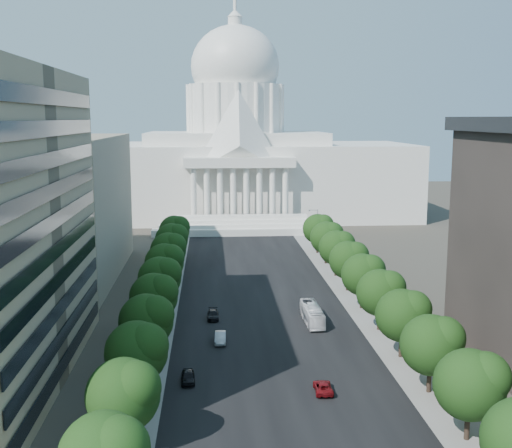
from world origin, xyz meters
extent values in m
cube|color=black|center=(0.00, 90.00, 0.00)|extent=(30.00, 260.00, 0.01)
cube|color=gray|center=(-19.00, 90.00, 0.00)|extent=(8.00, 260.00, 0.02)
cube|color=gray|center=(19.00, 90.00, 0.00)|extent=(8.00, 260.00, 0.02)
cube|color=white|center=(0.00, 185.00, 12.50)|extent=(120.00, 50.00, 25.00)
cube|color=white|center=(0.00, 185.00, 27.00)|extent=(60.00, 40.00, 4.00)
cube|color=white|center=(0.00, 158.00, 20.50)|extent=(34.00, 8.00, 3.00)
cylinder|color=white|center=(0.00, 185.00, 37.00)|extent=(32.00, 32.00, 16.00)
ellipsoid|color=white|center=(0.00, 185.00, 51.00)|extent=(30.00, 30.00, 27.60)
cylinder|color=white|center=(0.00, 185.00, 64.00)|extent=(4.80, 4.80, 7.00)
cone|color=white|center=(0.00, 185.00, 68.50)|extent=(5.20, 5.20, 2.50)
cylinder|color=white|center=(0.00, 185.00, 71.00)|extent=(1.20, 1.20, 4.00)
cube|color=gray|center=(-48.00, 100.00, 15.00)|extent=(38.00, 52.00, 30.00)
sphere|color=black|center=(-16.67, 11.24, 7.31)|extent=(5.32, 5.32, 5.32)
cylinder|color=#33261C|center=(-18.00, 24.00, 1.47)|extent=(0.56, 0.56, 2.94)
sphere|color=black|center=(-18.00, 24.00, 6.17)|extent=(7.60, 7.60, 7.60)
sphere|color=black|center=(-16.67, 23.24, 7.31)|extent=(5.32, 5.32, 5.32)
cylinder|color=#33261C|center=(-18.00, 36.00, 1.47)|extent=(0.56, 0.56, 2.94)
sphere|color=black|center=(-18.00, 36.00, 6.17)|extent=(7.60, 7.60, 7.60)
sphere|color=black|center=(-16.67, 35.24, 7.31)|extent=(5.32, 5.32, 5.32)
cylinder|color=#33261C|center=(-18.00, 48.00, 1.47)|extent=(0.56, 0.56, 2.94)
sphere|color=black|center=(-18.00, 48.00, 6.17)|extent=(7.60, 7.60, 7.60)
sphere|color=black|center=(-16.67, 47.24, 7.31)|extent=(5.32, 5.32, 5.32)
cylinder|color=#33261C|center=(-18.00, 60.00, 1.47)|extent=(0.56, 0.56, 2.94)
sphere|color=black|center=(-18.00, 60.00, 6.17)|extent=(7.60, 7.60, 7.60)
sphere|color=black|center=(-16.67, 59.24, 7.31)|extent=(5.32, 5.32, 5.32)
cylinder|color=#33261C|center=(-18.00, 72.00, 1.47)|extent=(0.56, 0.56, 2.94)
sphere|color=black|center=(-18.00, 72.00, 6.17)|extent=(7.60, 7.60, 7.60)
sphere|color=black|center=(-16.67, 71.24, 7.31)|extent=(5.32, 5.32, 5.32)
cylinder|color=#33261C|center=(-18.00, 84.00, 1.47)|extent=(0.56, 0.56, 2.94)
sphere|color=black|center=(-18.00, 84.00, 6.17)|extent=(7.60, 7.60, 7.60)
sphere|color=black|center=(-16.67, 83.24, 7.31)|extent=(5.32, 5.32, 5.32)
cylinder|color=#33261C|center=(-18.00, 96.00, 1.47)|extent=(0.56, 0.56, 2.94)
sphere|color=black|center=(-18.00, 96.00, 6.17)|extent=(7.60, 7.60, 7.60)
sphere|color=black|center=(-16.67, 95.24, 7.31)|extent=(5.32, 5.32, 5.32)
cylinder|color=#33261C|center=(-18.00, 108.00, 1.47)|extent=(0.56, 0.56, 2.94)
sphere|color=black|center=(-18.00, 108.00, 6.17)|extent=(7.60, 7.60, 7.60)
sphere|color=black|center=(-16.67, 107.24, 7.31)|extent=(5.32, 5.32, 5.32)
cylinder|color=#33261C|center=(-18.00, 120.00, 1.47)|extent=(0.56, 0.56, 2.94)
sphere|color=black|center=(-18.00, 120.00, 6.17)|extent=(7.60, 7.60, 7.60)
sphere|color=black|center=(-16.67, 119.24, 7.31)|extent=(5.32, 5.32, 5.32)
cylinder|color=#33261C|center=(18.00, 24.00, 1.47)|extent=(0.56, 0.56, 2.94)
sphere|color=black|center=(18.00, 24.00, 6.17)|extent=(7.60, 7.60, 7.60)
sphere|color=black|center=(19.33, 23.24, 7.31)|extent=(5.32, 5.32, 5.32)
cylinder|color=#33261C|center=(18.00, 36.00, 1.47)|extent=(0.56, 0.56, 2.94)
sphere|color=black|center=(18.00, 36.00, 6.17)|extent=(7.60, 7.60, 7.60)
sphere|color=black|center=(19.33, 35.24, 7.31)|extent=(5.32, 5.32, 5.32)
cylinder|color=#33261C|center=(18.00, 48.00, 1.47)|extent=(0.56, 0.56, 2.94)
sphere|color=black|center=(18.00, 48.00, 6.17)|extent=(7.60, 7.60, 7.60)
sphere|color=black|center=(19.33, 47.24, 7.31)|extent=(5.32, 5.32, 5.32)
cylinder|color=#33261C|center=(18.00, 60.00, 1.47)|extent=(0.56, 0.56, 2.94)
sphere|color=black|center=(18.00, 60.00, 6.17)|extent=(7.60, 7.60, 7.60)
sphere|color=black|center=(19.33, 59.24, 7.31)|extent=(5.32, 5.32, 5.32)
cylinder|color=#33261C|center=(18.00, 72.00, 1.47)|extent=(0.56, 0.56, 2.94)
sphere|color=black|center=(18.00, 72.00, 6.17)|extent=(7.60, 7.60, 7.60)
sphere|color=black|center=(19.33, 71.24, 7.31)|extent=(5.32, 5.32, 5.32)
cylinder|color=#33261C|center=(18.00, 84.00, 1.47)|extent=(0.56, 0.56, 2.94)
sphere|color=black|center=(18.00, 84.00, 6.17)|extent=(7.60, 7.60, 7.60)
sphere|color=black|center=(19.33, 83.24, 7.31)|extent=(5.32, 5.32, 5.32)
cylinder|color=#33261C|center=(18.00, 96.00, 1.47)|extent=(0.56, 0.56, 2.94)
sphere|color=black|center=(18.00, 96.00, 6.17)|extent=(7.60, 7.60, 7.60)
sphere|color=black|center=(19.33, 95.24, 7.31)|extent=(5.32, 5.32, 5.32)
cylinder|color=#33261C|center=(18.00, 108.00, 1.47)|extent=(0.56, 0.56, 2.94)
sphere|color=black|center=(18.00, 108.00, 6.17)|extent=(7.60, 7.60, 7.60)
sphere|color=black|center=(19.33, 107.24, 7.31)|extent=(5.32, 5.32, 5.32)
cylinder|color=#33261C|center=(18.00, 120.00, 1.47)|extent=(0.56, 0.56, 2.94)
sphere|color=black|center=(18.00, 120.00, 6.17)|extent=(7.60, 7.60, 7.60)
sphere|color=black|center=(19.33, 119.24, 7.31)|extent=(5.32, 5.32, 5.32)
cylinder|color=gray|center=(20.50, 35.00, 4.50)|extent=(0.18, 0.18, 9.00)
cylinder|color=gray|center=(19.30, 35.00, 8.80)|extent=(2.40, 0.14, 0.14)
sphere|color=gray|center=(18.20, 35.00, 8.70)|extent=(0.44, 0.44, 0.44)
cylinder|color=gray|center=(20.50, 60.00, 4.50)|extent=(0.18, 0.18, 9.00)
cylinder|color=gray|center=(19.30, 60.00, 8.80)|extent=(2.40, 0.14, 0.14)
sphere|color=gray|center=(18.20, 60.00, 8.70)|extent=(0.44, 0.44, 0.44)
cylinder|color=gray|center=(20.50, 85.00, 4.50)|extent=(0.18, 0.18, 9.00)
cylinder|color=gray|center=(19.30, 85.00, 8.80)|extent=(2.40, 0.14, 0.14)
sphere|color=gray|center=(18.20, 85.00, 8.70)|extent=(0.44, 0.44, 0.44)
cylinder|color=gray|center=(20.50, 110.00, 4.50)|extent=(0.18, 0.18, 9.00)
cylinder|color=gray|center=(19.30, 110.00, 8.80)|extent=(2.40, 0.14, 0.14)
sphere|color=gray|center=(18.20, 110.00, 8.70)|extent=(0.44, 0.44, 0.44)
cylinder|color=gray|center=(20.50, 135.00, 4.50)|extent=(0.18, 0.18, 9.00)
cylinder|color=gray|center=(19.30, 135.00, 8.80)|extent=(2.40, 0.14, 0.14)
sphere|color=gray|center=(18.20, 135.00, 8.70)|extent=(0.44, 0.44, 0.44)
imported|color=black|center=(-12.11, 41.12, 0.74)|extent=(1.92, 4.39, 1.47)
imported|color=#9FA1A6|center=(-7.68, 55.73, 0.79)|extent=(1.80, 4.83, 1.58)
imported|color=maroon|center=(4.82, 36.85, 0.65)|extent=(2.32, 4.74, 1.30)
imported|color=black|center=(-8.73, 67.46, 0.69)|extent=(1.95, 4.77, 1.38)
imported|color=white|center=(7.78, 64.21, 1.51)|extent=(2.72, 10.90, 3.02)
camera|label=1|loc=(-8.93, -37.85, 33.83)|focal=45.00mm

